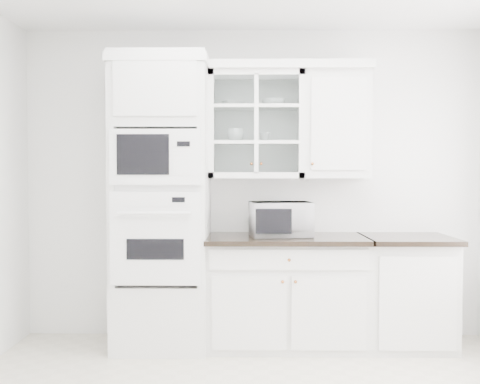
{
  "coord_description": "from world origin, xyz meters",
  "views": [
    {
      "loc": [
        -0.05,
        -2.99,
        1.44
      ],
      "look_at": [
        -0.1,
        1.05,
        1.3
      ],
      "focal_mm": 40.0,
      "sensor_mm": 36.0,
      "label": 1
    }
  ],
  "objects": [
    {
      "name": "bowl_a",
      "position": [
        -0.16,
        1.59,
        2.03
      ],
      "size": [
        0.24,
        0.24,
        0.05
      ],
      "primitive_type": "imported",
      "rotation": [
        0.0,
        0.0,
        0.34
      ],
      "color": "white",
      "rests_on": "upper_cabinet_glass"
    },
    {
      "name": "upper_cabinet_glass",
      "position": [
        0.03,
        1.58,
        1.85
      ],
      "size": [
        0.8,
        0.33,
        0.9
      ],
      "color": "silver",
      "rests_on": "room_shell"
    },
    {
      "name": "cup_b",
      "position": [
        0.11,
        1.59,
        1.75
      ],
      "size": [
        0.11,
        0.11,
        0.08
      ],
      "primitive_type": "imported",
      "rotation": [
        0.0,
        0.0,
        -0.21
      ],
      "color": "white",
      "rests_on": "upper_cabinet_glass"
    },
    {
      "name": "extra_base_cabinet",
      "position": [
        1.28,
        1.45,
        0.46
      ],
      "size": [
        0.72,
        0.67,
        0.92
      ],
      "color": "silver",
      "rests_on": "ground"
    },
    {
      "name": "oven_column",
      "position": [
        -0.75,
        1.42,
        1.2
      ],
      "size": [
        0.76,
        0.68,
        2.4
      ],
      "color": "silver",
      "rests_on": "ground"
    },
    {
      "name": "bowl_b",
      "position": [
        0.18,
        1.57,
        2.04
      ],
      "size": [
        0.24,
        0.24,
        0.06
      ],
      "primitive_type": "imported",
      "rotation": [
        0.0,
        0.0,
        -0.25
      ],
      "color": "white",
      "rests_on": "upper_cabinet_glass"
    },
    {
      "name": "upper_cabinet_solid",
      "position": [
        0.71,
        1.58,
        1.85
      ],
      "size": [
        0.55,
        0.33,
        0.9
      ],
      "primitive_type": "cube",
      "color": "silver",
      "rests_on": "room_shell"
    },
    {
      "name": "room_shell",
      "position": [
        0.0,
        0.43,
        1.78
      ],
      "size": [
        4.0,
        3.5,
        2.7
      ],
      "color": "white",
      "rests_on": "ground"
    },
    {
      "name": "countertop_microwave",
      "position": [
        0.23,
        1.44,
        1.06
      ],
      "size": [
        0.54,
        0.47,
        0.28
      ],
      "primitive_type": "imported",
      "rotation": [
        0.0,
        0.0,
        3.27
      ],
      "color": "white",
      "rests_on": "base_cabinet_run"
    },
    {
      "name": "base_cabinet_run",
      "position": [
        0.28,
        1.45,
        0.46
      ],
      "size": [
        1.32,
        0.67,
        0.92
      ],
      "color": "silver",
      "rests_on": "ground"
    },
    {
      "name": "cup_a",
      "position": [
        -0.14,
        1.57,
        1.77
      ],
      "size": [
        0.17,
        0.17,
        0.11
      ],
      "primitive_type": "imported",
      "rotation": [
        0.0,
        0.0,
        -0.21
      ],
      "color": "white",
      "rests_on": "upper_cabinet_glass"
    },
    {
      "name": "crown_molding",
      "position": [
        -0.07,
        1.56,
        2.33
      ],
      "size": [
        2.14,
        0.38,
        0.07
      ],
      "primitive_type": "cube",
      "color": "white",
      "rests_on": "room_shell"
    }
  ]
}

